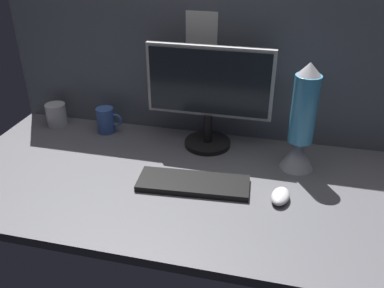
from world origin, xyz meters
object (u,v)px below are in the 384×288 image
(keyboard, at_px, (193,183))
(mouse, at_px, (280,196))
(mug_steel, at_px, (56,115))
(mug_ceramic_blue, at_px, (106,120))
(lava_lamp, at_px, (302,126))
(monitor, at_px, (209,92))

(keyboard, relative_size, mouse, 3.85)
(keyboard, xyz_separation_m, mug_steel, (-0.68, 0.31, 0.04))
(mug_ceramic_blue, height_order, lava_lamp, lava_lamp)
(keyboard, distance_m, lava_lamp, 0.42)
(monitor, distance_m, mug_ceramic_blue, 0.46)
(keyboard, height_order, mug_steel, mug_steel)
(keyboard, relative_size, mug_steel, 3.88)
(mug_steel, bearing_deg, mouse, -18.84)
(keyboard, relative_size, lava_lamp, 0.95)
(keyboard, relative_size, mug_ceramic_blue, 3.43)
(mouse, relative_size, mug_ceramic_blue, 0.89)
(monitor, bearing_deg, lava_lamp, -14.98)
(mug_ceramic_blue, distance_m, mug_steel, 0.23)
(monitor, bearing_deg, mouse, -46.09)
(mouse, xyz_separation_m, lava_lamp, (0.05, 0.22, 0.15))
(keyboard, distance_m, mouse, 0.29)
(monitor, bearing_deg, mug_steel, 178.26)
(lava_lamp, bearing_deg, mug_ceramic_blue, 172.55)
(monitor, distance_m, mug_steel, 0.69)
(mug_ceramic_blue, relative_size, lava_lamp, 0.28)
(keyboard, xyz_separation_m, mouse, (0.29, -0.01, 0.01))
(mug_ceramic_blue, bearing_deg, lava_lamp, -7.45)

